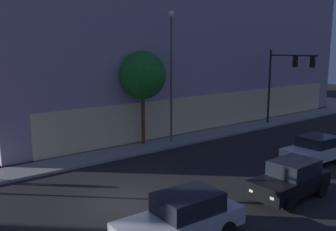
{
  "coord_description": "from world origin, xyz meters",
  "views": [
    {
      "loc": [
        -7.96,
        -13.29,
        6.81
      ],
      "look_at": [
        4.31,
        2.41,
        3.15
      ],
      "focal_mm": 39.41,
      "sensor_mm": 36.0,
      "label": 1
    }
  ],
  "objects_px": {
    "modern_building": "(134,15)",
    "car_white": "(315,150)",
    "car_silver": "(182,217)",
    "car_black": "(290,179)",
    "street_lamp_sidewalk": "(171,63)",
    "traffic_light_far_corner": "(286,73)",
    "sidewalk_tree": "(143,75)"
  },
  "relations": [
    {
      "from": "modern_building",
      "to": "sidewalk_tree",
      "type": "relative_size",
      "value": 5.46
    },
    {
      "from": "modern_building",
      "to": "car_black",
      "type": "height_order",
      "value": "modern_building"
    },
    {
      "from": "street_lamp_sidewalk",
      "to": "traffic_light_far_corner",
      "type": "bearing_deg",
      "value": -8.03
    },
    {
      "from": "car_silver",
      "to": "car_black",
      "type": "relative_size",
      "value": 1.14
    },
    {
      "from": "sidewalk_tree",
      "to": "car_white",
      "type": "xyz_separation_m",
      "value": [
        5.74,
        -9.7,
        -4.11
      ]
    },
    {
      "from": "modern_building",
      "to": "traffic_light_far_corner",
      "type": "xyz_separation_m",
      "value": [
        4.97,
        -16.05,
        -5.6
      ]
    },
    {
      "from": "car_black",
      "to": "traffic_light_far_corner",
      "type": "bearing_deg",
      "value": 35.89
    },
    {
      "from": "car_black",
      "to": "modern_building",
      "type": "bearing_deg",
      "value": 72.52
    },
    {
      "from": "modern_building",
      "to": "traffic_light_far_corner",
      "type": "height_order",
      "value": "modern_building"
    },
    {
      "from": "street_lamp_sidewalk",
      "to": "car_white",
      "type": "height_order",
      "value": "street_lamp_sidewalk"
    },
    {
      "from": "street_lamp_sidewalk",
      "to": "car_black",
      "type": "distance_m",
      "value": 12.15
    },
    {
      "from": "traffic_light_far_corner",
      "to": "car_white",
      "type": "height_order",
      "value": "traffic_light_far_corner"
    },
    {
      "from": "car_black",
      "to": "car_white",
      "type": "distance_m",
      "value": 6.0
    },
    {
      "from": "car_black",
      "to": "sidewalk_tree",
      "type": "bearing_deg",
      "value": 90.62
    },
    {
      "from": "car_black",
      "to": "car_white",
      "type": "relative_size",
      "value": 1.03
    },
    {
      "from": "street_lamp_sidewalk",
      "to": "car_black",
      "type": "relative_size",
      "value": 2.15
    },
    {
      "from": "car_white",
      "to": "sidewalk_tree",
      "type": "bearing_deg",
      "value": 120.63
    },
    {
      "from": "modern_building",
      "to": "car_white",
      "type": "height_order",
      "value": "modern_building"
    },
    {
      "from": "traffic_light_far_corner",
      "to": "street_lamp_sidewalk",
      "type": "distance_m",
      "value": 11.41
    },
    {
      "from": "sidewalk_tree",
      "to": "car_silver",
      "type": "relative_size",
      "value": 1.33
    },
    {
      "from": "car_silver",
      "to": "car_white",
      "type": "relative_size",
      "value": 1.16
    },
    {
      "from": "modern_building",
      "to": "car_silver",
      "type": "height_order",
      "value": "modern_building"
    },
    {
      "from": "traffic_light_far_corner",
      "to": "car_white",
      "type": "bearing_deg",
      "value": -135.33
    },
    {
      "from": "car_white",
      "to": "car_silver",
      "type": "bearing_deg",
      "value": -170.68
    },
    {
      "from": "car_silver",
      "to": "street_lamp_sidewalk",
      "type": "bearing_deg",
      "value": 53.19
    },
    {
      "from": "street_lamp_sidewalk",
      "to": "sidewalk_tree",
      "type": "xyz_separation_m",
      "value": [
        -1.86,
        0.83,
        -0.83
      ]
    },
    {
      "from": "traffic_light_far_corner",
      "to": "car_black",
      "type": "height_order",
      "value": "traffic_light_far_corner"
    },
    {
      "from": "modern_building",
      "to": "car_white",
      "type": "relative_size",
      "value": 8.49
    },
    {
      "from": "modern_building",
      "to": "street_lamp_sidewalk",
      "type": "height_order",
      "value": "modern_building"
    },
    {
      "from": "modern_building",
      "to": "street_lamp_sidewalk",
      "type": "relative_size",
      "value": 3.86
    },
    {
      "from": "car_white",
      "to": "traffic_light_far_corner",
      "type": "bearing_deg",
      "value": 44.67
    },
    {
      "from": "street_lamp_sidewalk",
      "to": "car_silver",
      "type": "xyz_separation_m",
      "value": [
        -8.11,
        -10.84,
        -4.93
      ]
    }
  ]
}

